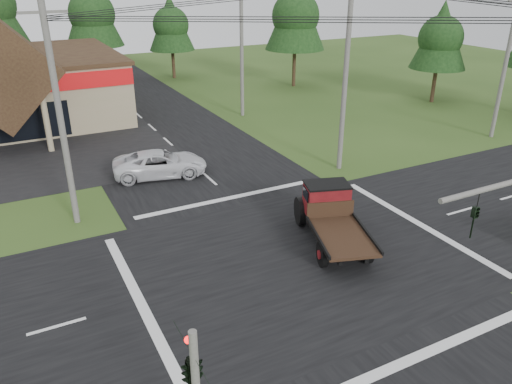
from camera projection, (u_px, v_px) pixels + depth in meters
ground at (298, 258)px, 21.81m from camera, size 120.00×120.00×0.00m
road_ns at (298, 258)px, 21.81m from camera, size 12.00×120.00×0.02m
road_ew at (298, 258)px, 21.81m from camera, size 120.00×12.00×0.02m
traffic_signal_corner at (192, 358)px, 11.29m from camera, size 0.53×2.48×4.40m
utility_pole_nw at (60, 117)px, 22.73m from camera, size 2.00×0.30×10.50m
utility_pole_ne at (346, 74)px, 29.23m from camera, size 2.00×0.30×11.50m
utility_pole_far at (505, 66)px, 35.37m from camera, size 2.00×0.30×10.20m
utility_pole_n at (242, 47)px, 40.63m from camera, size 2.00×0.30×11.20m
tree_row_d at (91, 12)px, 52.81m from camera, size 6.16×6.16×11.11m
tree_row_e at (171, 23)px, 55.09m from camera, size 5.04×5.04×9.09m
tree_side_ne at (296, 13)px, 50.63m from camera, size 6.16×6.16×11.11m
tree_side_e_near at (441, 36)px, 44.81m from camera, size 5.04×5.04×9.09m
antique_flatbed_truck at (334, 219)px, 22.46m from camera, size 4.08×6.46×2.53m
white_pickup at (160, 164)px, 30.17m from camera, size 6.01×3.75×1.55m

